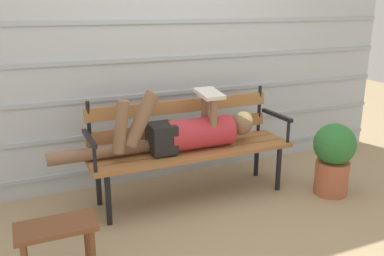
# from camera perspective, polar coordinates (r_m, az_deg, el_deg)

# --- Properties ---
(ground_plane) EXTENTS (12.00, 12.00, 0.00)m
(ground_plane) POSITION_cam_1_polar(r_m,az_deg,el_deg) (3.53, 0.58, -10.01)
(ground_plane) COLOR tan
(house_siding) EXTENTS (4.90, 0.08, 2.58)m
(house_siding) POSITION_cam_1_polar(r_m,az_deg,el_deg) (3.78, -3.59, 12.07)
(house_siding) COLOR #B2BCC6
(house_siding) RESTS_ON ground
(park_bench) EXTENTS (1.72, 0.47, 0.87)m
(park_bench) POSITION_cam_1_polar(r_m,az_deg,el_deg) (3.48, -0.46, -1.83)
(park_bench) COLOR #9E6638
(park_bench) RESTS_ON ground
(reclining_person) EXTENTS (1.71, 0.26, 0.54)m
(reclining_person) POSITION_cam_1_polar(r_m,az_deg,el_deg) (3.36, -0.98, -0.51)
(reclining_person) COLOR #B72D38
(footstool) EXTENTS (0.45, 0.24, 0.38)m
(footstool) POSITION_cam_1_polar(r_m,az_deg,el_deg) (2.58, -18.18, -14.13)
(footstool) COLOR brown
(footstool) RESTS_ON ground
(potted_plant) EXTENTS (0.35, 0.35, 0.63)m
(potted_plant) POSITION_cam_1_polar(r_m,az_deg,el_deg) (3.74, 18.96, -3.68)
(potted_plant) COLOR #AD5B3D
(potted_plant) RESTS_ON ground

